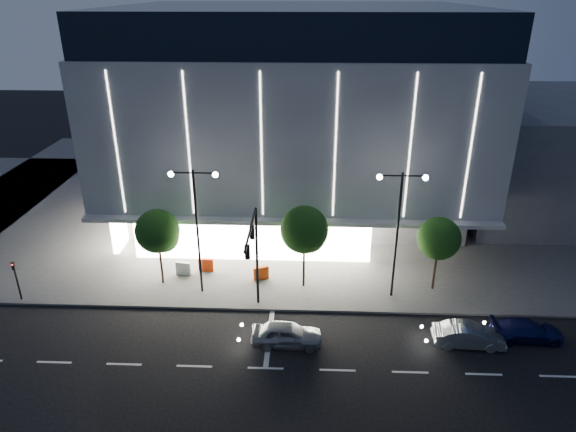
# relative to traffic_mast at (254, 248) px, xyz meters

# --- Properties ---
(ground) EXTENTS (160.00, 160.00, 0.00)m
(ground) POSITION_rel_traffic_mast_xyz_m (-1.00, -3.34, -5.03)
(ground) COLOR black
(ground) RESTS_ON ground
(sidewalk_museum) EXTENTS (70.00, 40.00, 0.15)m
(sidewalk_museum) POSITION_rel_traffic_mast_xyz_m (4.00, 20.66, -4.95)
(sidewalk_museum) COLOR #474747
(sidewalk_museum) RESTS_ON ground
(museum) EXTENTS (30.00, 25.80, 18.00)m
(museum) POSITION_rel_traffic_mast_xyz_m (1.98, 18.97, 4.25)
(museum) COLOR #4C4C51
(museum) RESTS_ON ground
(annex_building) EXTENTS (16.00, 20.00, 10.00)m
(annex_building) POSITION_rel_traffic_mast_xyz_m (25.00, 20.66, -0.03)
(annex_building) COLOR #4C4C51
(annex_building) RESTS_ON ground
(traffic_mast) EXTENTS (0.33, 5.89, 7.07)m
(traffic_mast) POSITION_rel_traffic_mast_xyz_m (0.00, 0.00, 0.00)
(traffic_mast) COLOR black
(traffic_mast) RESTS_ON ground
(street_lamp_west) EXTENTS (3.16, 0.36, 9.00)m
(street_lamp_west) POSITION_rel_traffic_mast_xyz_m (-4.00, 2.66, 0.93)
(street_lamp_west) COLOR black
(street_lamp_west) RESTS_ON ground
(street_lamp_east) EXTENTS (3.16, 0.36, 9.00)m
(street_lamp_east) POSITION_rel_traffic_mast_xyz_m (9.00, 2.66, 0.93)
(street_lamp_east) COLOR black
(street_lamp_east) RESTS_ON ground
(ped_signal_far) EXTENTS (0.22, 0.24, 3.00)m
(ped_signal_far) POSITION_rel_traffic_mast_xyz_m (-16.00, 1.16, -3.14)
(ped_signal_far) COLOR black
(ped_signal_far) RESTS_ON ground
(tree_left) EXTENTS (3.02, 3.02, 5.72)m
(tree_left) POSITION_rel_traffic_mast_xyz_m (-6.97, 3.68, -0.99)
(tree_left) COLOR black
(tree_left) RESTS_ON ground
(tree_mid) EXTENTS (3.25, 3.25, 6.15)m
(tree_mid) POSITION_rel_traffic_mast_xyz_m (3.03, 3.68, -0.69)
(tree_mid) COLOR black
(tree_mid) RESTS_ON ground
(tree_right) EXTENTS (2.91, 2.91, 5.51)m
(tree_right) POSITION_rel_traffic_mast_xyz_m (12.03, 3.68, -1.14)
(tree_right) COLOR black
(tree_right) RESTS_ON ground
(car_lead) EXTENTS (4.24, 1.74, 1.44)m
(car_lead) POSITION_rel_traffic_mast_xyz_m (2.10, -2.68, -4.31)
(car_lead) COLOR gray
(car_lead) RESTS_ON ground
(car_second) EXTENTS (4.18, 1.61, 1.36)m
(car_second) POSITION_rel_traffic_mast_xyz_m (12.78, -2.30, -4.35)
(car_second) COLOR #9FA3A6
(car_second) RESTS_ON ground
(car_third) EXTENTS (4.24, 1.72, 1.23)m
(car_third) POSITION_rel_traffic_mast_xyz_m (16.46, -1.59, -4.41)
(car_third) COLOR #15174F
(car_third) RESTS_ON ground
(barrier_a) EXTENTS (1.10, 0.27, 1.00)m
(barrier_a) POSITION_rel_traffic_mast_xyz_m (-4.23, 5.41, -4.38)
(barrier_a) COLOR #F53C0D
(barrier_a) RESTS_ON sidewalk_museum
(barrier_b) EXTENTS (1.12, 0.40, 1.00)m
(barrier_b) POSITION_rel_traffic_mast_xyz_m (-5.78, 4.84, -4.38)
(barrier_b) COLOR white
(barrier_b) RESTS_ON sidewalk_museum
(barrier_c) EXTENTS (1.12, 0.63, 1.00)m
(barrier_c) POSITION_rel_traffic_mast_xyz_m (-0.06, 4.39, -4.38)
(barrier_c) COLOR #DE430C
(barrier_c) RESTS_ON sidewalk_museum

